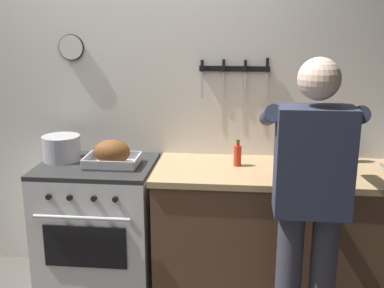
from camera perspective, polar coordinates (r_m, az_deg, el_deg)
wall_back at (r=3.38m, az=-6.61°, el=5.80°), size 6.00×0.13×2.60m
counter_block at (r=3.24m, az=14.21°, el=-10.60°), size 2.03×0.65×0.90m
stove at (r=3.34m, az=-11.24°, el=-9.78°), size 0.76×0.67×0.90m
person_cook at (r=2.51m, az=14.27°, el=-6.03°), size 0.51×0.63×1.66m
roasting_pan at (r=3.10m, az=-9.74°, el=-1.23°), size 0.35×0.26×0.18m
stock_pot at (r=3.30m, az=-15.66°, el=-0.47°), size 0.26×0.26×0.17m
cutting_board at (r=2.99m, az=13.61°, el=-3.42°), size 0.36×0.24×0.02m
bottle_vinegar at (r=3.17m, az=13.45°, el=-0.79°), size 0.06×0.06×0.22m
bottle_hot_sauce at (r=3.07m, az=5.59°, el=-1.35°), size 0.05×0.05×0.18m
bottle_dish_soap at (r=3.32m, az=19.05°, el=-0.45°), size 0.07×0.07×0.23m
bottle_soy_sauce at (r=3.21m, az=14.96°, el=-0.68°), size 0.06×0.06×0.23m
bottle_wine_red at (r=3.23m, az=11.10°, el=0.33°), size 0.08×0.08×0.31m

